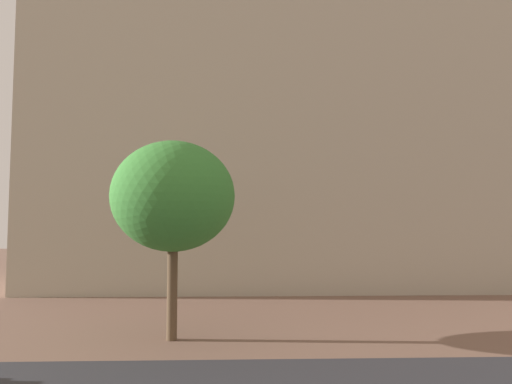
{
  "coord_description": "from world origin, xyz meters",
  "views": [
    {
      "loc": [
        -0.21,
        -2.1,
        3.65
      ],
      "look_at": [
        0.19,
        9.43,
        4.46
      ],
      "focal_mm": 32.72,
      "sensor_mm": 36.0,
      "label": 1
    }
  ],
  "objects": [
    {
      "name": "tree_curb_far",
      "position": [
        -2.36,
        13.02,
        4.55
      ],
      "size": [
        3.98,
        3.98,
        6.36
      ],
      "color": "brown",
      "rests_on": "ground_plane"
    },
    {
      "name": "ground_plane",
      "position": [
        0.0,
        10.0,
        0.0
      ],
      "size": [
        120.0,
        120.0,
        0.0
      ],
      "primitive_type": "plane",
      "color": "brown"
    },
    {
      "name": "landmark_building",
      "position": [
        2.32,
        26.75,
        10.88
      ],
      "size": [
        28.09,
        10.16,
        37.01
      ],
      "color": "#B2A893",
      "rests_on": "ground_plane"
    }
  ]
}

